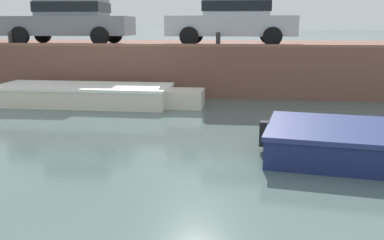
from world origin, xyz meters
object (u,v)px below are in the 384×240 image
(car_leftmost_grey, at_px, (70,19))
(boat_moored_west_cream, at_px, (92,95))
(mooring_bollard_mid, at_px, (218,39))
(mooring_bollard_west, at_px, (10,38))
(car_left_inner_silver, at_px, (233,19))

(car_leftmost_grey, bearing_deg, boat_moored_west_cream, -59.19)
(car_leftmost_grey, xyz_separation_m, mooring_bollard_mid, (5.19, -1.10, -0.61))
(car_leftmost_grey, distance_m, mooring_bollard_mid, 5.34)
(boat_moored_west_cream, xyz_separation_m, mooring_bollard_west, (-3.32, 1.73, 1.56))
(mooring_bollard_mid, bearing_deg, car_left_inner_silver, 69.06)
(car_leftmost_grey, relative_size, car_left_inner_silver, 1.05)
(boat_moored_west_cream, height_order, mooring_bollard_west, mooring_bollard_west)
(boat_moored_west_cream, bearing_deg, mooring_bollard_mid, 26.20)
(boat_moored_west_cream, bearing_deg, mooring_bollard_west, 152.56)
(mooring_bollard_west, bearing_deg, car_leftmost_grey, 33.90)
(car_leftmost_grey, bearing_deg, mooring_bollard_mid, -11.97)
(boat_moored_west_cream, distance_m, mooring_bollard_mid, 4.21)
(car_left_inner_silver, xyz_separation_m, mooring_bollard_west, (-7.25, -1.10, -0.61))
(mooring_bollard_mid, bearing_deg, boat_moored_west_cream, -153.80)
(boat_moored_west_cream, relative_size, mooring_bollard_west, 13.44)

